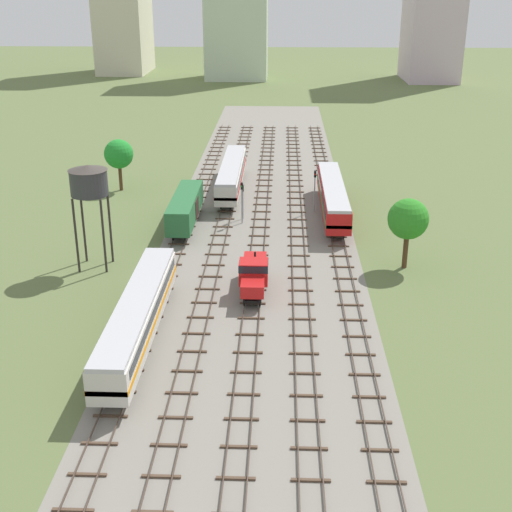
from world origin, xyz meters
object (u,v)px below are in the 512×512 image
object	(u,v)px
water_tower	(89,182)
signal_post_near	(242,197)
signal_post_mid	(243,197)
passenger_coach_centre_right_midfar	(333,195)
freight_boxcar_far_left_mid	(185,207)
passenger_coach_left_far	(232,173)
signal_post_nearest	(315,185)
shunter_loco_centre_left_near	(254,273)
passenger_coach_far_left_nearest	(138,314)

from	to	relation	value
water_tower	signal_post_near	xyz separation A→B (m)	(14.46, 14.21, -5.77)
water_tower	signal_post_mid	bearing A→B (deg)	47.54
passenger_coach_centre_right_midfar	signal_post_mid	xyz separation A→B (m)	(-11.28, -2.22, 0.32)
freight_boxcar_far_left_mid	passenger_coach_centre_right_midfar	distance (m)	18.76
passenger_coach_left_far	signal_post_near	world-z (taller)	signal_post_near
signal_post_mid	signal_post_nearest	bearing A→B (deg)	20.20
shunter_loco_centre_left_near	passenger_coach_far_left_nearest	bearing A→B (deg)	-131.56
freight_boxcar_far_left_mid	passenger_coach_left_far	world-z (taller)	passenger_coach_left_far
shunter_loco_centre_left_near	passenger_coach_left_far	distance (m)	34.01
passenger_coach_far_left_nearest	signal_post_mid	world-z (taller)	signal_post_mid
shunter_loco_centre_left_near	water_tower	size ratio (longest dim) A/B	0.78
passenger_coach_left_far	water_tower	bearing A→B (deg)	-113.55
passenger_coach_centre_right_midfar	passenger_coach_left_far	world-z (taller)	same
passenger_coach_far_left_nearest	signal_post_near	xyz separation A→B (m)	(6.77, 30.09, 0.75)
passenger_coach_centre_right_midfar	signal_post_mid	distance (m)	11.50
freight_boxcar_far_left_mid	passenger_coach_left_far	bearing A→B (deg)	73.43
passenger_coach_left_far	shunter_loco_centre_left_near	bearing A→B (deg)	-82.38
shunter_loco_centre_left_near	signal_post_mid	world-z (taller)	signal_post_mid
passenger_coach_centre_right_midfar	signal_post_mid	size ratio (longest dim) A/B	4.83
passenger_coach_centre_right_midfar	freight_boxcar_far_left_mid	bearing A→B (deg)	-164.03
signal_post_nearest	signal_post_near	distance (m)	10.27
passenger_coach_centre_right_midfar	signal_post_near	size ratio (longest dim) A/B	4.17
water_tower	passenger_coach_centre_right_midfar	bearing A→B (deg)	35.00
passenger_coach_left_far	passenger_coach_centre_right_midfar	bearing A→B (deg)	-36.41
water_tower	signal_post_nearest	xyz separation A→B (m)	(23.48, 19.12, -5.63)
freight_boxcar_far_left_mid	passenger_coach_centre_right_midfar	world-z (taller)	passenger_coach_centre_right_midfar
shunter_loco_centre_left_near	signal_post_mid	size ratio (longest dim) A/B	1.86
shunter_loco_centre_left_near	signal_post_near	distance (m)	20.09
signal_post_near	signal_post_mid	distance (m)	1.64
signal_post_nearest	signal_post_mid	world-z (taller)	signal_post_nearest
passenger_coach_centre_right_midfar	passenger_coach_left_far	size ratio (longest dim) A/B	1.00
passenger_coach_left_far	signal_post_mid	xyz separation A→B (m)	(2.26, -12.20, 0.32)
signal_post_near	shunter_loco_centre_left_near	bearing A→B (deg)	-83.54
shunter_loco_centre_left_near	signal_post_nearest	distance (m)	25.77
shunter_loco_centre_left_near	passenger_coach_centre_right_midfar	bearing A→B (deg)	69.18
passenger_coach_far_left_nearest	signal_post_near	distance (m)	30.85
shunter_loco_centre_left_near	passenger_coach_left_far	size ratio (longest dim) A/B	0.38
passenger_coach_far_left_nearest	shunter_loco_centre_left_near	xyz separation A→B (m)	(9.02, 10.17, -0.60)
freight_boxcar_far_left_mid	signal_post_near	bearing A→B (deg)	11.30
signal_post_near	freight_boxcar_far_left_mid	bearing A→B (deg)	-168.70
passenger_coach_centre_right_midfar	signal_post_near	xyz separation A→B (m)	(-11.28, -3.81, 0.75)
signal_post_near	signal_post_mid	bearing A→B (deg)	90.00
freight_boxcar_far_left_mid	signal_post_mid	world-z (taller)	signal_post_mid
water_tower	signal_post_nearest	distance (m)	30.80
freight_boxcar_far_left_mid	passenger_coach_far_left_nearest	bearing A→B (deg)	-90.01
passenger_coach_left_far	signal_post_nearest	size ratio (longest dim) A/B	3.98
passenger_coach_left_far	water_tower	size ratio (longest dim) A/B	2.03
passenger_coach_left_far	signal_post_nearest	world-z (taller)	signal_post_nearest
water_tower	passenger_coach_far_left_nearest	bearing A→B (deg)	-64.15
freight_boxcar_far_left_mid	signal_post_nearest	world-z (taller)	signal_post_nearest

